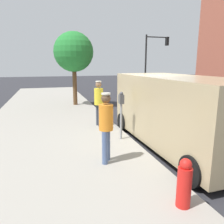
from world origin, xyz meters
TOP-DOWN VIEW (x-y plane):
  - ground_plane at (0.00, 0.00)m, footprint 80.00×80.00m
  - sidewalk_slab at (3.50, 0.00)m, footprint 5.00×32.00m
  - parking_meter_near at (1.35, 0.77)m, footprint 0.14×0.18m
  - pedestrian_in_yellow at (1.67, -0.94)m, footprint 0.34×0.36m
  - pedestrian_in_orange at (2.24, 2.28)m, footprint 0.34×0.34m
  - parked_van at (-0.15, 1.56)m, footprint 2.21×5.24m
  - traffic_light_corner at (-6.57, -12.79)m, footprint 2.48×0.42m
  - street_tree at (1.97, -5.77)m, footprint 2.23×2.23m
  - fire_hydrant at (1.45, 4.32)m, footprint 0.24×0.24m

SIDE VIEW (x-z plane):
  - ground_plane at x=0.00m, z-range 0.00..0.00m
  - sidewalk_slab at x=3.50m, z-range 0.00..0.15m
  - fire_hydrant at x=1.45m, z-range 0.14..1.00m
  - pedestrian_in_orange at x=2.24m, z-range 0.28..1.98m
  - pedestrian_in_yellow at x=1.67m, z-range 0.28..2.01m
  - parked_van at x=-0.15m, z-range 0.08..2.23m
  - parking_meter_near at x=1.35m, z-range 0.42..1.94m
  - street_tree at x=1.97m, z-range 1.08..5.21m
  - traffic_light_corner at x=-6.57m, z-range 0.92..6.12m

